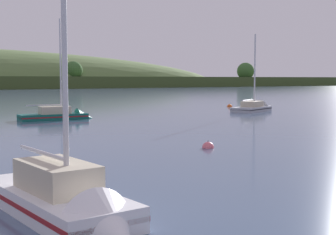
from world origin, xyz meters
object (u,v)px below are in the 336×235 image
sailboat_midwater_white (67,209)px  sailboat_outer_reach (62,118)px  mooring_buoy_midchannel (208,148)px  mooring_buoy_far_upstream (230,107)px  sailboat_far_left (255,109)px

sailboat_midwater_white → sailboat_outer_reach: size_ratio=0.99×
mooring_buoy_midchannel → mooring_buoy_far_upstream: size_ratio=0.96×
sailboat_far_left → mooring_buoy_far_upstream: size_ratio=13.06×
sailboat_far_left → sailboat_midwater_white: bearing=-162.0°
sailboat_far_left → mooring_buoy_midchannel: 33.14m
mooring_buoy_midchannel → sailboat_midwater_white: bearing=-141.9°
mooring_buoy_midchannel → sailboat_far_left: bearing=43.1°
sailboat_midwater_white → mooring_buoy_midchannel: sailboat_midwater_white is taller
mooring_buoy_far_upstream → sailboat_midwater_white: bearing=-134.0°
sailboat_midwater_white → sailboat_far_left: bearing=126.5°
sailboat_outer_reach → mooring_buoy_midchannel: sailboat_outer_reach is taller
sailboat_midwater_white → sailboat_far_left: (36.09, 31.98, -0.07)m
sailboat_outer_reach → mooring_buoy_midchannel: (0.31, -23.20, -0.17)m
sailboat_midwater_white → mooring_buoy_midchannel: (11.91, 9.32, -0.29)m
sailboat_far_left → mooring_buoy_far_upstream: (3.12, 8.68, -0.22)m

